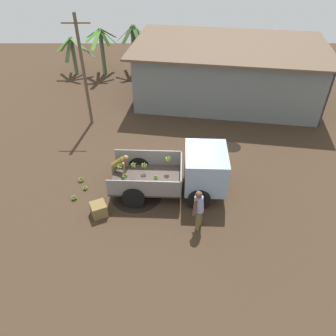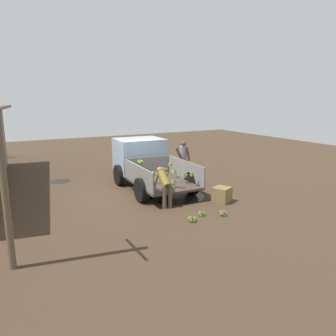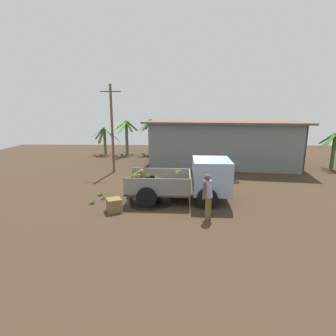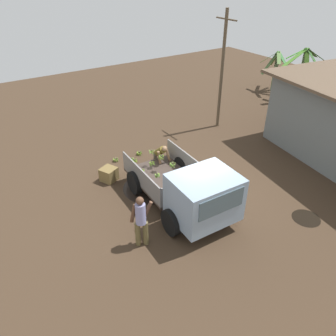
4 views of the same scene
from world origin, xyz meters
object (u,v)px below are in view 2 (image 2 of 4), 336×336
(cargo_truck, at_px, (143,160))
(person_foreground_visitor, at_px, (183,158))
(banana_bunch_on_ground_0, at_px, (223,213))
(person_worker_loading, at_px, (164,184))
(banana_bunch_on_ground_1, at_px, (192,219))
(banana_bunch_on_ground_2, at_px, (201,213))
(wooden_crate_0, at_px, (222,195))

(cargo_truck, bearing_deg, person_foreground_visitor, -86.67)
(person_foreground_visitor, distance_m, banana_bunch_on_ground_0, 5.05)
(person_foreground_visitor, distance_m, person_worker_loading, 4.03)
(banana_bunch_on_ground_0, height_order, banana_bunch_on_ground_1, banana_bunch_on_ground_0)
(banana_bunch_on_ground_0, distance_m, banana_bunch_on_ground_1, 1.11)
(banana_bunch_on_ground_0, height_order, banana_bunch_on_ground_2, banana_bunch_on_ground_0)
(person_worker_loading, distance_m, wooden_crate_0, 2.13)
(banana_bunch_on_ground_0, xyz_separation_m, wooden_crate_0, (1.14, -0.82, 0.17))
(cargo_truck, xyz_separation_m, person_worker_loading, (-3.05, 0.61, -0.24))
(person_worker_loading, height_order, banana_bunch_on_ground_2, person_worker_loading)
(banana_bunch_on_ground_1, height_order, wooden_crate_0, wooden_crate_0)
(person_foreground_visitor, xyz_separation_m, banana_bunch_on_ground_0, (-4.78, 1.42, -0.84))
(banana_bunch_on_ground_0, bearing_deg, person_foreground_visitor, -16.60)
(person_foreground_visitor, bearing_deg, cargo_truck, -64.88)
(person_foreground_visitor, height_order, banana_bunch_on_ground_1, person_foreground_visitor)
(cargo_truck, relative_size, banana_bunch_on_ground_1, 17.02)
(cargo_truck, xyz_separation_m, banana_bunch_on_ground_1, (-4.69, 0.55, -0.92))
(cargo_truck, relative_size, person_foreground_visitor, 2.73)
(wooden_crate_0, bearing_deg, person_worker_loading, 74.56)
(banana_bunch_on_ground_1, bearing_deg, cargo_truck, -6.63)
(cargo_truck, xyz_separation_m, banana_bunch_on_ground_0, (-4.74, -0.56, -0.91))
(cargo_truck, height_order, banana_bunch_on_ground_2, cargo_truck)
(banana_bunch_on_ground_1, xyz_separation_m, banana_bunch_on_ground_2, (0.27, -0.52, -0.00))
(banana_bunch_on_ground_0, relative_size, wooden_crate_0, 0.47)
(wooden_crate_0, bearing_deg, banana_bunch_on_ground_1, 119.57)
(banana_bunch_on_ground_2, xyz_separation_m, wooden_crate_0, (0.82, -1.41, 0.17))
(person_worker_loading, relative_size, wooden_crate_0, 2.35)
(person_worker_loading, distance_m, banana_bunch_on_ground_0, 2.17)
(person_foreground_visitor, bearing_deg, person_worker_loading, -16.01)
(cargo_truck, height_order, banana_bunch_on_ground_0, cargo_truck)
(cargo_truck, distance_m, banana_bunch_on_ground_2, 4.51)
(person_worker_loading, bearing_deg, banana_bunch_on_ground_0, -143.75)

